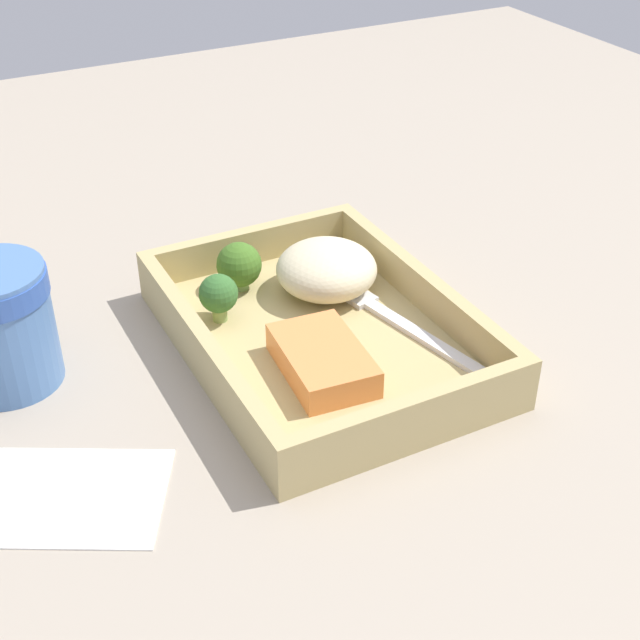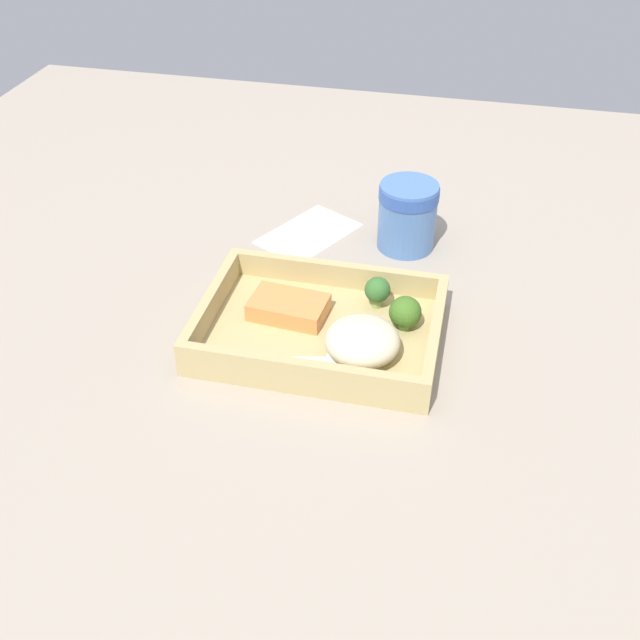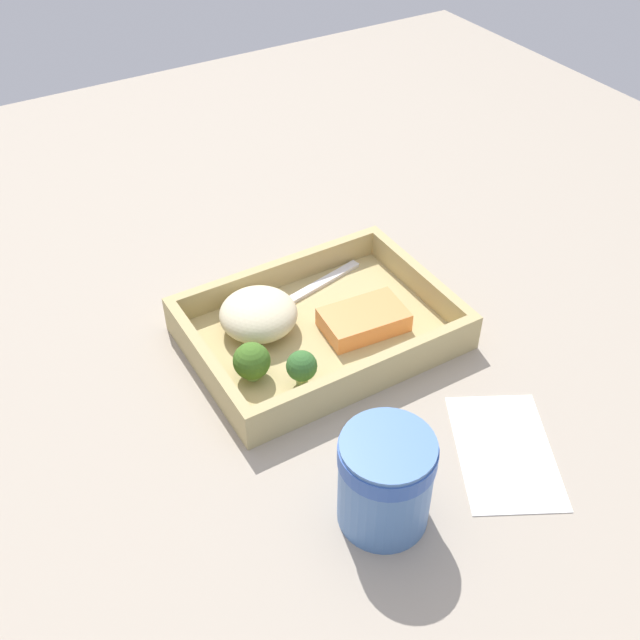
% 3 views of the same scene
% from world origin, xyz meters
% --- Properties ---
extents(ground_plane, '(1.60, 1.60, 0.02)m').
position_xyz_m(ground_plane, '(0.00, 0.00, -0.01)').
color(ground_plane, '#9F9281').
extents(takeout_tray, '(0.28, 0.21, 0.01)m').
position_xyz_m(takeout_tray, '(0.00, 0.00, 0.01)').
color(takeout_tray, tan).
rests_on(takeout_tray, ground_plane).
extents(tray_rim, '(0.28, 0.21, 0.03)m').
position_xyz_m(tray_rim, '(0.00, 0.00, 0.03)').
color(tray_rim, tan).
rests_on(tray_rim, takeout_tray).
extents(salmon_fillet, '(0.10, 0.07, 0.02)m').
position_xyz_m(salmon_fillet, '(-0.04, 0.02, 0.02)').
color(salmon_fillet, '#E88545').
rests_on(salmon_fillet, takeout_tray).
extents(mashed_potatoes, '(0.09, 0.09, 0.04)m').
position_xyz_m(mashed_potatoes, '(0.06, -0.04, 0.03)').
color(mashed_potatoes, beige).
rests_on(mashed_potatoes, takeout_tray).
extents(broccoli_floret_1, '(0.04, 0.04, 0.04)m').
position_xyz_m(broccoli_floret_1, '(0.10, 0.03, 0.03)').
color(broccoli_floret_1, '#769E57').
rests_on(broccoli_floret_1, takeout_tray).
extents(broccoli_floret_2, '(0.03, 0.03, 0.04)m').
position_xyz_m(broccoli_floret_2, '(0.06, 0.06, 0.04)').
color(broccoli_floret_2, '#809A53').
rests_on(broccoli_floret_2, takeout_tray).
extents(fork, '(0.16, 0.05, 0.00)m').
position_xyz_m(fork, '(-0.01, -0.06, 0.01)').
color(fork, silver).
rests_on(fork, takeout_tray).
extents(paper_cup, '(0.08, 0.08, 0.10)m').
position_xyz_m(paper_cup, '(0.07, 0.23, 0.05)').
color(paper_cup, '#4C75AF').
rests_on(paper_cup, ground_plane).
extents(receipt_slip, '(0.15, 0.17, 0.00)m').
position_xyz_m(receipt_slip, '(-0.07, 0.23, 0.00)').
color(receipt_slip, white).
rests_on(receipt_slip, ground_plane).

